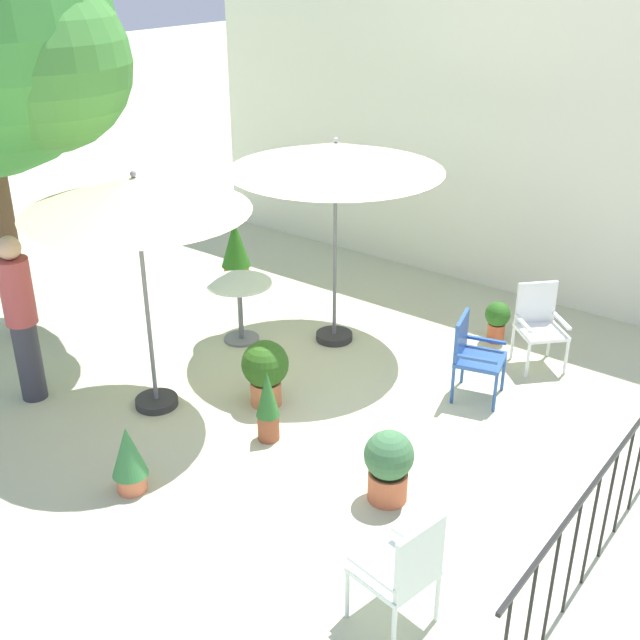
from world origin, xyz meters
TOP-DOWN VIEW (x-y plane):
  - ground_plane at (0.00, 0.00)m, footprint 60.00×60.00m
  - villa_facade at (0.00, 3.96)m, footprint 9.70×0.30m
  - terrace_railing at (3.08, 0.00)m, footprint 0.03×5.04m
  - patio_umbrella_0 at (-1.37, -1.12)m, footprint 2.14×2.14m
  - patio_umbrella_1 at (-0.80, 1.21)m, footprint 2.41×2.41m
  - cafe_table_0 at (-1.68, 0.52)m, footprint 0.77×0.77m
  - patio_chair_0 at (1.36, 2.13)m, footprint 0.68×0.68m
  - patio_chair_1 at (1.11, 1.03)m, footprint 0.59×0.61m
  - patio_chair_2 at (2.22, -2.08)m, footprint 0.56×0.56m
  - potted_plant_0 at (1.37, -0.95)m, footprint 0.43×0.43m
  - potted_plant_1 at (0.77, 2.35)m, footprint 0.30×0.30m
  - potted_plant_2 at (-0.48, -2.21)m, footprint 0.32×0.32m
  - potted_plant_3 at (-0.04, -0.88)m, footprint 0.23×0.23m
  - potted_plant_4 at (-0.49, -0.41)m, footprint 0.49×0.49m
  - potted_plant_5 at (-2.91, 1.77)m, footprint 0.41×0.41m
  - standing_person at (-2.52, -1.79)m, footprint 0.34×0.34m

SIDE VIEW (x-z plane):
  - ground_plane at x=0.00m, z-range 0.00..0.00m
  - potted_plant_1 at x=0.77m, z-range 0.04..0.55m
  - potted_plant_2 at x=-0.48m, z-range 0.02..0.66m
  - potted_plant_0 at x=1.37m, z-range 0.03..0.70m
  - potted_plant_3 at x=-0.04m, z-range 0.01..0.76m
  - potted_plant_4 at x=-0.49m, z-range 0.05..0.76m
  - potted_plant_5 at x=-2.91m, z-range 0.02..0.95m
  - patio_chair_1 at x=1.11m, z-range 0.07..0.97m
  - cafe_table_0 at x=-1.68m, z-range 0.15..0.90m
  - patio_chair_0 at x=1.36m, z-range 0.06..1.00m
  - patio_chair_2 at x=2.22m, z-range 0.06..1.01m
  - terrace_railing at x=3.08m, z-range 0.17..1.19m
  - standing_person at x=-2.52m, z-range 0.04..1.83m
  - villa_facade at x=0.00m, z-range 0.00..3.81m
  - patio_umbrella_1 at x=-0.80m, z-range 0.99..3.44m
  - patio_umbrella_0 at x=-1.37m, z-range 0.99..3.48m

